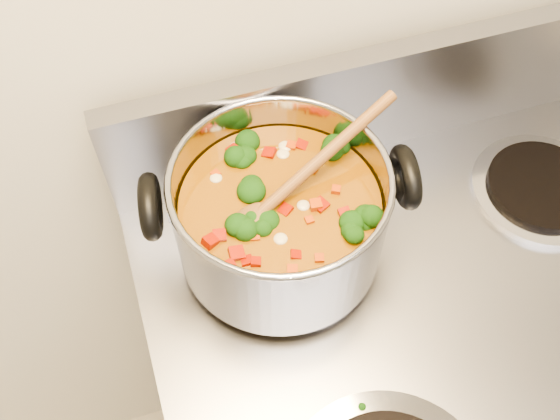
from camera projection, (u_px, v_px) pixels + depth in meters
The scene contains 3 objects.
stockpot at pixel (280, 215), 0.70m from camera, with size 0.30×0.24×0.15m.
wooden_spoon at pixel (286, 190), 0.67m from camera, with size 0.23×0.11×0.08m.
cooktop_crumbs at pixel (284, 247), 0.77m from camera, with size 0.01×0.32×0.01m.
Camera 1 is at (-0.31, 0.95, 1.58)m, focal length 40.00 mm.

